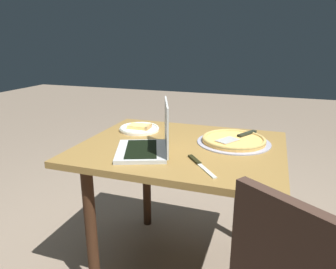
{
  "coord_description": "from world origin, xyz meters",
  "views": [
    {
      "loc": [
        0.42,
        -1.42,
        1.25
      ],
      "look_at": [
        -0.06,
        -0.04,
        0.8
      ],
      "focal_mm": 33.02,
      "sensor_mm": 36.0,
      "label": 1
    }
  ],
  "objects_px": {
    "pizza_tray": "(234,140)",
    "table_knife": "(199,164)",
    "pizza_plate": "(139,128)",
    "laptop": "(150,142)",
    "dining_table": "(181,165)"
  },
  "relations": [
    {
      "from": "pizza_tray",
      "to": "table_knife",
      "type": "bearing_deg",
      "value": -106.9
    },
    {
      "from": "pizza_plate",
      "to": "pizza_tray",
      "type": "relative_size",
      "value": 0.62
    },
    {
      "from": "laptop",
      "to": "pizza_tray",
      "type": "height_order",
      "value": "laptop"
    },
    {
      "from": "pizza_plate",
      "to": "pizza_tray",
      "type": "bearing_deg",
      "value": -5.73
    },
    {
      "from": "laptop",
      "to": "table_knife",
      "type": "height_order",
      "value": "laptop"
    },
    {
      "from": "dining_table",
      "to": "laptop",
      "type": "relative_size",
      "value": 2.8
    },
    {
      "from": "laptop",
      "to": "pizza_tray",
      "type": "relative_size",
      "value": 0.96
    },
    {
      "from": "laptop",
      "to": "table_knife",
      "type": "bearing_deg",
      "value": -15.09
    },
    {
      "from": "laptop",
      "to": "pizza_tray",
      "type": "distance_m",
      "value": 0.45
    },
    {
      "from": "pizza_tray",
      "to": "table_knife",
      "type": "relative_size",
      "value": 1.81
    },
    {
      "from": "laptop",
      "to": "pizza_tray",
      "type": "xyz_separation_m",
      "value": [
        0.36,
        0.27,
        -0.04
      ]
    },
    {
      "from": "pizza_plate",
      "to": "laptop",
      "type": "bearing_deg",
      "value": -58.65
    },
    {
      "from": "table_knife",
      "to": "pizza_plate",
      "type": "bearing_deg",
      "value": 138.83
    },
    {
      "from": "pizza_plate",
      "to": "table_knife",
      "type": "height_order",
      "value": "pizza_plate"
    },
    {
      "from": "dining_table",
      "to": "pizza_plate",
      "type": "distance_m",
      "value": 0.38
    }
  ]
}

